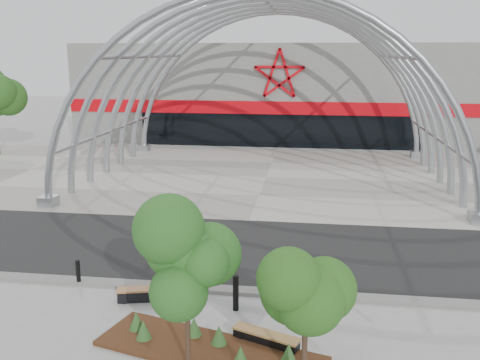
# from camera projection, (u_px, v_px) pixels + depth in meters

# --- Properties ---
(ground) EXTENTS (140.00, 140.00, 0.00)m
(ground) POSITION_uv_depth(u_px,v_px,m) (223.00, 288.00, 17.05)
(ground) COLOR gray
(ground) RESTS_ON ground
(road) EXTENTS (140.00, 7.00, 0.02)m
(road) POSITION_uv_depth(u_px,v_px,m) (238.00, 249.00, 20.42)
(road) COLOR black
(road) RESTS_ON ground
(forecourt) EXTENTS (60.00, 17.00, 0.04)m
(forecourt) POSITION_uv_depth(u_px,v_px,m) (266.00, 177.00, 31.97)
(forecourt) COLOR gray
(forecourt) RESTS_ON ground
(kerb) EXTENTS (60.00, 0.50, 0.12)m
(kerb) POSITION_uv_depth(u_px,v_px,m) (221.00, 290.00, 16.80)
(kerb) COLOR slate
(kerb) RESTS_ON ground
(arena_building) EXTENTS (34.00, 15.24, 8.00)m
(arena_building) POSITION_uv_depth(u_px,v_px,m) (285.00, 90.00, 48.33)
(arena_building) COLOR slate
(arena_building) RESTS_ON ground
(vault_canopy) EXTENTS (20.80, 15.80, 20.36)m
(vault_canopy) POSITION_uv_depth(u_px,v_px,m) (266.00, 177.00, 31.97)
(vault_canopy) COLOR #969A9F
(vault_canopy) RESTS_ON ground
(planting_bed) EXTENTS (6.07, 3.30, 0.61)m
(planting_bed) POSITION_uv_depth(u_px,v_px,m) (207.00, 346.00, 13.41)
(planting_bed) COLOR black
(planting_bed) RESTS_ON ground
(street_tree_0) EXTENTS (1.67, 1.67, 3.80)m
(street_tree_0) POSITION_uv_depth(u_px,v_px,m) (186.00, 262.00, 12.07)
(street_tree_0) COLOR black
(street_tree_0) RESTS_ON ground
(street_tree_1) EXTENTS (1.57, 1.57, 3.71)m
(street_tree_1) POSITION_uv_depth(u_px,v_px,m) (307.00, 281.00, 11.21)
(street_tree_1) COLOR black
(street_tree_1) RESTS_ON ground
(bench_0) EXTENTS (1.93, 0.84, 0.40)m
(bench_0) POSITION_uv_depth(u_px,v_px,m) (149.00, 294.00, 16.18)
(bench_0) COLOR black
(bench_0) RESTS_ON ground
(bench_1) EXTENTS (1.82, 1.05, 0.38)m
(bench_1) POSITION_uv_depth(u_px,v_px,m) (266.00, 340.00, 13.65)
(bench_1) COLOR black
(bench_1) RESTS_ON ground
(bollard_0) EXTENTS (0.14, 0.14, 0.85)m
(bollard_0) POSITION_uv_depth(u_px,v_px,m) (78.00, 272.00, 17.21)
(bollard_0) COLOR black
(bollard_0) RESTS_ON ground
(bollard_1) EXTENTS (0.17, 0.17, 1.09)m
(bollard_1) POSITION_uv_depth(u_px,v_px,m) (182.00, 297.00, 15.22)
(bollard_1) COLOR black
(bollard_1) RESTS_ON ground
(bollard_2) EXTENTS (0.17, 0.17, 1.08)m
(bollard_2) POSITION_uv_depth(u_px,v_px,m) (236.00, 293.00, 15.49)
(bollard_2) COLOR black
(bollard_2) RESTS_ON ground
(bollard_3) EXTENTS (0.16, 0.16, 1.03)m
(bollard_3) POSITION_uv_depth(u_px,v_px,m) (346.00, 286.00, 15.99)
(bollard_3) COLOR black
(bollard_3) RESTS_ON ground
(bollard_4) EXTENTS (0.18, 0.18, 1.10)m
(bollard_4) POSITION_uv_depth(u_px,v_px,m) (293.00, 305.00, 14.70)
(bollard_4) COLOR black
(bollard_4) RESTS_ON ground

